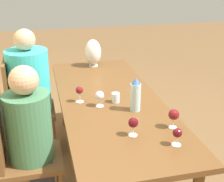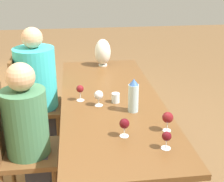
% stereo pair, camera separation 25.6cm
% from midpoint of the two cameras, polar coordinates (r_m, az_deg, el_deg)
% --- Properties ---
extents(ground_plane, '(14.00, 14.00, 0.00)m').
position_cam_midpoint_polar(ground_plane, '(3.05, 2.29, -14.33)').
color(ground_plane, brown).
extents(dining_table, '(2.21, 0.84, 0.74)m').
position_cam_midpoint_polar(dining_table, '(2.70, 2.51, -2.94)').
color(dining_table, brown).
rests_on(dining_table, ground_plane).
extents(water_bottle, '(0.08, 0.08, 0.27)m').
position_cam_midpoint_polar(water_bottle, '(2.41, 6.99, -0.95)').
color(water_bottle, '#ADCCD6').
rests_on(water_bottle, dining_table).
extents(water_tumbler, '(0.07, 0.07, 0.08)m').
position_cam_midpoint_polar(water_tumbler, '(2.58, 3.50, -1.32)').
color(water_tumbler, silver).
rests_on(water_tumbler, dining_table).
extents(vase, '(0.18, 0.18, 0.30)m').
position_cam_midpoint_polar(vase, '(3.49, 0.41, 7.09)').
color(vase, silver).
rests_on(vase, dining_table).
extents(wine_glass_0, '(0.07, 0.07, 0.14)m').
position_cam_midpoint_polar(wine_glass_0, '(2.59, -3.07, 0.22)').
color(wine_glass_0, silver).
rests_on(wine_glass_0, dining_table).
extents(wine_glass_1, '(0.08, 0.08, 0.14)m').
position_cam_midpoint_polar(wine_glass_1, '(2.19, 13.50, -4.87)').
color(wine_glass_1, silver).
rests_on(wine_glass_1, dining_table).
extents(wine_glass_2, '(0.07, 0.07, 0.13)m').
position_cam_midpoint_polar(wine_glass_2, '(2.07, 5.84, -6.12)').
color(wine_glass_2, silver).
rests_on(wine_glass_2, dining_table).
extents(wine_glass_3, '(0.06, 0.06, 0.12)m').
position_cam_midpoint_polar(wine_glass_3, '(1.99, 13.65, -8.27)').
color(wine_glass_3, silver).
rests_on(wine_glass_3, dining_table).
extents(wine_glass_4, '(0.07, 0.07, 0.13)m').
position_cam_midpoint_polar(wine_glass_4, '(2.50, 0.46, -0.87)').
color(wine_glass_4, silver).
rests_on(wine_glass_4, dining_table).
extents(chair_near, '(0.44, 0.44, 0.99)m').
position_cam_midpoint_polar(chair_near, '(2.47, -13.92, -9.91)').
color(chair_near, brown).
rests_on(chair_near, ground_plane).
extents(chair_far, '(0.44, 0.44, 0.99)m').
position_cam_midpoint_polar(chair_far, '(3.21, -12.48, -1.95)').
color(chair_far, brown).
rests_on(chair_far, ground_plane).
extents(person_near, '(0.33, 0.33, 1.19)m').
position_cam_midpoint_polar(person_near, '(2.40, -12.01, -7.51)').
color(person_near, '#2D2D38').
rests_on(person_near, ground_plane).
extents(person_far, '(0.39, 0.39, 1.27)m').
position_cam_midpoint_polar(person_far, '(3.14, -11.02, 0.58)').
color(person_far, '#2D2D38').
rests_on(person_far, ground_plane).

